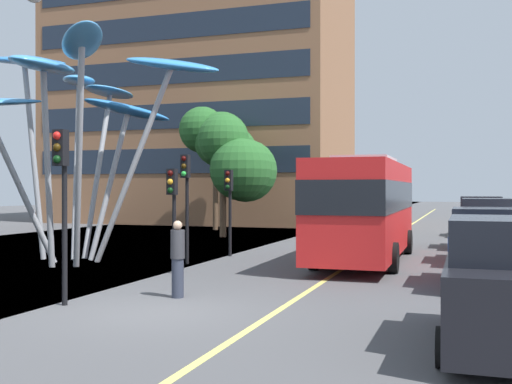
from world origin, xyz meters
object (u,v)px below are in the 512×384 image
at_px(traffic_light_island_mid, 186,185).
at_px(traffic_light_opposite, 229,194).
at_px(leaf_sculpture, 76,93).
at_px(traffic_light_kerb_far, 173,197).
at_px(car_parked_mid, 484,249).
at_px(pedestrian, 178,259).
at_px(red_bus, 365,205).
at_px(car_side_street, 481,224).
at_px(traffic_light_kerb_near, 62,179).
at_px(car_parked_far, 487,233).
at_px(car_far_side, 477,219).
at_px(car_parked_near, 501,287).

height_order(traffic_light_island_mid, traffic_light_opposite, traffic_light_island_mid).
height_order(leaf_sculpture, traffic_light_kerb_far, leaf_sculpture).
height_order(traffic_light_kerb_far, car_parked_mid, traffic_light_kerb_far).
distance_m(traffic_light_island_mid, pedestrian, 6.92).
relative_size(red_bus, pedestrian, 5.65).
height_order(car_parked_mid, car_side_street, car_side_street).
bearing_deg(car_parked_mid, car_side_street, 89.26).
bearing_deg(traffic_light_kerb_near, car_parked_far, 51.48).
bearing_deg(traffic_light_kerb_near, red_bus, 64.48).
relative_size(car_side_street, car_far_side, 0.92).
relative_size(traffic_light_island_mid, traffic_light_opposite, 1.14).
xyz_separation_m(traffic_light_opposite, car_parked_far, (9.34, 0.86, -1.36)).
height_order(traffic_light_kerb_near, car_parked_far, traffic_light_kerb_near).
distance_m(car_parked_near, car_parked_far, 12.42).
xyz_separation_m(traffic_light_island_mid, car_parked_near, (9.73, -8.80, -1.73)).
bearing_deg(leaf_sculpture, traffic_light_island_mid, 6.91).
xyz_separation_m(traffic_light_kerb_near, car_far_side, (9.07, 24.67, -1.90)).
relative_size(red_bus, traffic_light_island_mid, 2.75).
bearing_deg(traffic_light_kerb_far, car_parked_far, 32.92).
bearing_deg(traffic_light_kerb_near, pedestrian, 42.33).
height_order(traffic_light_opposite, car_side_street, traffic_light_opposite).
height_order(traffic_light_kerb_far, traffic_light_opposite, traffic_light_opposite).
relative_size(red_bus, car_parked_far, 2.40).
relative_size(traffic_light_island_mid, pedestrian, 2.05).
bearing_deg(car_parked_near, pedestrian, 159.38).
distance_m(traffic_light_kerb_near, traffic_light_opposite, 10.70).
distance_m(traffic_light_kerb_far, pedestrian, 4.50).
bearing_deg(traffic_light_kerb_near, car_far_side, 69.82).
bearing_deg(red_bus, traffic_light_opposite, 179.78).
distance_m(red_bus, car_parked_far, 4.30).
relative_size(car_parked_mid, car_far_side, 0.99).
xyz_separation_m(traffic_light_kerb_near, car_parked_mid, (8.97, 5.94, -1.83)).
bearing_deg(traffic_light_island_mid, red_bus, 25.44).
xyz_separation_m(traffic_light_island_mid, car_parked_far, (9.87, 3.62, -1.67)).
distance_m(traffic_light_opposite, car_far_side, 16.81).
relative_size(traffic_light_kerb_far, car_parked_near, 0.70).
distance_m(traffic_light_kerb_near, car_side_street, 19.55).
bearing_deg(car_far_side, car_side_street, -89.65).
height_order(car_parked_mid, car_parked_far, car_parked_far).
xyz_separation_m(traffic_light_opposite, car_parked_mid, (9.12, -4.76, -1.43)).
bearing_deg(traffic_light_island_mid, car_parked_near, -42.10).
height_order(traffic_light_kerb_near, traffic_light_island_mid, traffic_light_kerb_near).
height_order(leaf_sculpture, car_side_street, leaf_sculpture).
bearing_deg(traffic_light_kerb_far, car_parked_near, -35.37).
xyz_separation_m(red_bus, pedestrian, (-3.13, -8.88, -1.11)).
distance_m(red_bus, traffic_light_opposite, 5.26).
xyz_separation_m(red_bus, car_parked_near, (3.96, -11.54, -1.03)).
distance_m(red_bus, traffic_light_kerb_far, 7.23).
xyz_separation_m(leaf_sculpture, car_far_side, (13.86, 17.24, -5.14)).
height_order(car_side_street, car_far_side, car_side_street).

